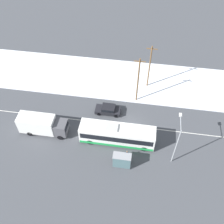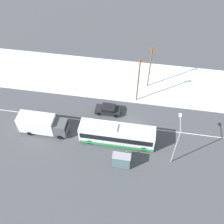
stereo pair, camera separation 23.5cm
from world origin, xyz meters
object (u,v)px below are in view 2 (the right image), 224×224
Objects in this scene: sedan_car at (108,109)px; pedestrian_at_stop at (126,154)px; utility_pole_roadside at (138,80)px; streetlamp at (177,139)px; bus_shelter at (121,160)px; city_bus at (117,135)px; box_truck at (42,124)px; utility_pole_snowlot at (150,67)px.

pedestrian_at_stop reaches higher than sedan_car.
pedestrian_at_stop is at bearing -91.58° from utility_pole_roadside.
pedestrian_at_stop is 0.22× the size of streetlamp.
streetlamp is (10.45, -7.10, 3.86)m from sedan_car.
bus_shelter reaches higher than pedestrian_at_stop.
city_bus is at bearing 112.65° from sedan_car.
city_bus is at bearing -0.20° from box_truck.
streetlamp is at bearing -73.03° from utility_pole_snowlot.
utility_pole_roadside reaches higher than streetlamp.
sedan_car is at bearing 112.65° from city_bus.
utility_pole_roadside is (0.32, 11.72, 3.63)m from pedestrian_at_stop.
city_bus is at bearing 168.41° from streetlamp.
city_bus is at bearing -103.00° from utility_pole_roadside.
city_bus is 3.28m from pedestrian_at_stop.
utility_pole_snowlot reaches higher than city_bus.
bus_shelter is (12.75, -4.29, -0.12)m from box_truck.
utility_pole_snowlot is at bearing 40.19° from box_truck.
city_bus is 2.69× the size of sedan_car.
box_truck is 13.46m from bus_shelter.
sedan_car is 13.21m from streetlamp.
bus_shelter is 0.35× the size of streetlamp.
city_bus reaches higher than pedestrian_at_stop.
city_bus is 1.25× the size of utility_pole_roadside.
box_truck is 4.56× the size of pedestrian_at_stop.
pedestrian_at_stop is 1.78m from bus_shelter.
box_truck is at bearing 30.15° from sedan_car.
utility_pole_snowlot is (1.64, 3.90, -0.15)m from utility_pole_roadside.
city_bus is 5.93m from sedan_car.
box_truck reaches higher than bus_shelter.
box_truck reaches higher than sedan_car.
pedestrian_at_stop is at bearing -11.61° from box_truck.
utility_pole_roadside is (13.62, 8.99, 2.83)m from box_truck.
utility_pole_snowlot is (3.72, 12.93, 2.86)m from city_bus.
box_truck is 16.57m from utility_pole_roadside.
box_truck is at bearing -139.81° from utility_pole_snowlot.
utility_pole_roadside is (0.87, 13.28, 2.96)m from bus_shelter.
sedan_car is at bearing 145.78° from streetlamp.
pedestrian_at_stop is at bearing -97.16° from utility_pole_snowlot.
bus_shelter is 17.59m from utility_pole_snowlot.
utility_pole_roadside is (2.08, 9.03, 3.01)m from city_bus.
pedestrian_at_stop is at bearing 70.65° from bus_shelter.
utility_pole_roadside is at bearing -140.34° from sedan_car.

